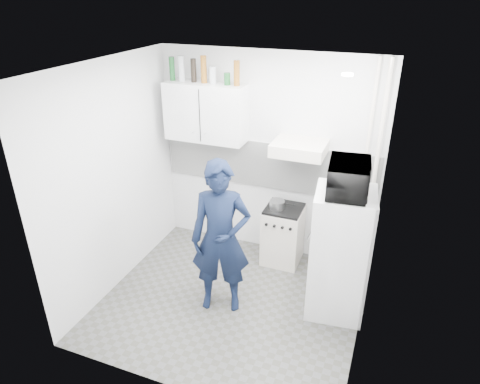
% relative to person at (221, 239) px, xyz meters
% --- Properties ---
extents(floor, '(2.80, 2.80, 0.00)m').
position_rel_person_xyz_m(floor, '(0.08, 0.07, -0.86)').
color(floor, '#525252').
rests_on(floor, ground).
extents(ceiling, '(2.80, 2.80, 0.00)m').
position_rel_person_xyz_m(ceiling, '(0.08, 0.07, 1.74)').
color(ceiling, white).
rests_on(ceiling, wall_back).
extents(wall_back, '(2.80, 0.00, 2.80)m').
position_rel_person_xyz_m(wall_back, '(0.08, 1.32, 0.44)').
color(wall_back, silver).
rests_on(wall_back, floor).
extents(wall_left, '(0.00, 2.60, 2.60)m').
position_rel_person_xyz_m(wall_left, '(-1.32, 0.07, 0.44)').
color(wall_left, silver).
rests_on(wall_left, floor).
extents(wall_right, '(0.00, 2.60, 2.60)m').
position_rel_person_xyz_m(wall_right, '(1.48, 0.07, 0.44)').
color(wall_right, silver).
rests_on(wall_right, floor).
extents(person, '(0.73, 0.59, 1.72)m').
position_rel_person_xyz_m(person, '(0.00, 0.00, 0.00)').
color(person, black).
rests_on(person, floor).
extents(stove, '(0.46, 0.46, 0.74)m').
position_rel_person_xyz_m(stove, '(0.39, 1.07, -0.49)').
color(stove, silver).
rests_on(stove, floor).
extents(fridge, '(0.66, 0.66, 1.43)m').
position_rel_person_xyz_m(fridge, '(1.18, 0.39, -0.15)').
color(fridge, white).
rests_on(fridge, floor).
extents(stove_top, '(0.45, 0.45, 0.03)m').
position_rel_person_xyz_m(stove_top, '(0.39, 1.07, -0.10)').
color(stove_top, black).
rests_on(stove_top, stove).
extents(saucepan, '(0.18, 0.18, 0.10)m').
position_rel_person_xyz_m(saucepan, '(0.31, 1.03, -0.04)').
color(saucepan, silver).
rests_on(saucepan, stove_top).
extents(microwave, '(0.61, 0.44, 0.32)m').
position_rel_person_xyz_m(microwave, '(1.18, 0.39, 0.72)').
color(microwave, black).
rests_on(microwave, fridge).
extents(bottle_a, '(0.06, 0.06, 0.28)m').
position_rel_person_xyz_m(bottle_a, '(-1.10, 1.14, 1.48)').
color(bottle_a, '#144C1E').
rests_on(bottle_a, upper_cabinet).
extents(bottle_b, '(0.08, 0.08, 0.29)m').
position_rel_person_xyz_m(bottle_b, '(-0.98, 1.14, 1.48)').
color(bottle_b, '#B2B7BC').
rests_on(bottle_b, upper_cabinet).
extents(bottle_c, '(0.07, 0.07, 0.27)m').
position_rel_person_xyz_m(bottle_c, '(-0.81, 1.14, 1.47)').
color(bottle_c, black).
rests_on(bottle_c, upper_cabinet).
extents(bottle_d, '(0.07, 0.07, 0.32)m').
position_rel_person_xyz_m(bottle_d, '(-0.68, 1.14, 1.50)').
color(bottle_d, brown).
rests_on(bottle_d, upper_cabinet).
extents(canister_a, '(0.08, 0.08, 0.20)m').
position_rel_person_xyz_m(canister_a, '(-0.57, 1.14, 1.44)').
color(canister_a, '#B2B7BC').
rests_on(canister_a, upper_cabinet).
extents(canister_b, '(0.07, 0.07, 0.14)m').
position_rel_person_xyz_m(canister_b, '(-0.39, 1.14, 1.41)').
color(canister_b, '#144C1E').
rests_on(canister_b, upper_cabinet).
extents(bottle_e, '(0.07, 0.07, 0.28)m').
position_rel_person_xyz_m(bottle_e, '(-0.27, 1.14, 1.48)').
color(bottle_e, brown).
rests_on(bottle_e, upper_cabinet).
extents(upper_cabinet, '(1.00, 0.35, 0.70)m').
position_rel_person_xyz_m(upper_cabinet, '(-0.67, 1.14, 0.99)').
color(upper_cabinet, white).
rests_on(upper_cabinet, wall_back).
extents(range_hood, '(0.60, 0.50, 0.14)m').
position_rel_person_xyz_m(range_hood, '(0.53, 1.07, 0.71)').
color(range_hood, silver).
rests_on(range_hood, wall_back).
extents(backsplash, '(2.74, 0.03, 0.60)m').
position_rel_person_xyz_m(backsplash, '(0.08, 1.30, 0.34)').
color(backsplash, white).
rests_on(backsplash, wall_back).
extents(pipe_a, '(0.05, 0.05, 2.60)m').
position_rel_person_xyz_m(pipe_a, '(1.38, 1.24, 0.44)').
color(pipe_a, silver).
rests_on(pipe_a, floor).
extents(pipe_b, '(0.04, 0.04, 2.60)m').
position_rel_person_xyz_m(pipe_b, '(1.26, 1.24, 0.44)').
color(pipe_b, silver).
rests_on(pipe_b, floor).
extents(ceiling_spot_fixture, '(0.10, 0.10, 0.02)m').
position_rel_person_xyz_m(ceiling_spot_fixture, '(1.08, 0.27, 1.71)').
color(ceiling_spot_fixture, white).
rests_on(ceiling_spot_fixture, ceiling).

